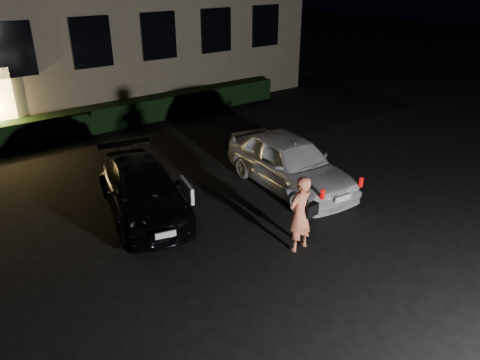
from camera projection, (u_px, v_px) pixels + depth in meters
ground at (314, 263)px, 9.40m from camera, size 80.00×80.00×0.00m
hedge at (106, 118)px, 16.82m from camera, size 15.00×0.70×0.85m
sedan at (142, 189)px, 11.11m from camera, size 2.56×4.34×1.18m
hatch at (290, 162)px, 12.30m from camera, size 2.06×4.32×1.42m
man at (300, 214)px, 9.53m from camera, size 0.71×0.45×1.66m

